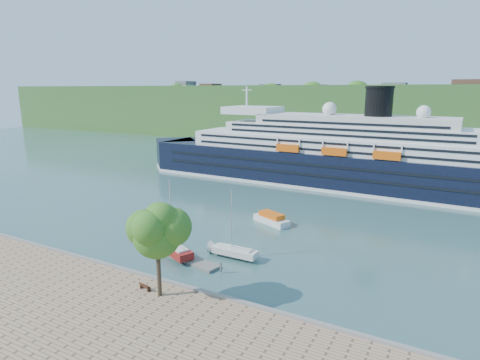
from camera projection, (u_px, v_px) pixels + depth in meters
ground at (127, 278)px, 48.87m from camera, size 400.00×400.00×0.00m
far_hillside at (369, 114)px, 170.66m from camera, size 400.00×50.00×24.00m
quay_coping at (125, 269)px, 48.44m from camera, size 220.00×0.50×0.30m
cruise_ship at (328, 137)px, 93.69m from camera, size 103.59×17.17×23.20m
park_bench at (145, 286)px, 43.76m from camera, size 1.46×0.75×0.90m
promenade_tree at (158, 246)px, 41.44m from camera, size 6.77×6.77×11.22m
floating_pontoon at (170, 252)px, 56.10m from camera, size 17.55×5.83×0.39m
sailboat_red at (173, 221)px, 53.90m from camera, size 8.18×5.32×10.30m
sailboat_white_far at (235, 226)px, 53.51m from camera, size 7.03×1.98×9.07m
tender_launch at (272, 218)px, 68.36m from camera, size 7.29×4.93×1.91m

